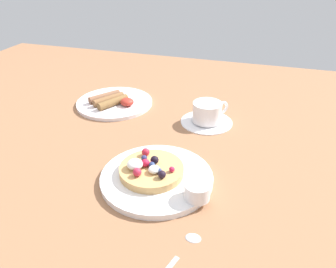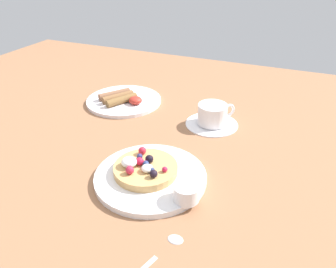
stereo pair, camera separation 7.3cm
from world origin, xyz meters
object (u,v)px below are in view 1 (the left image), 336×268
at_px(coffee_saucer, 206,122).
at_px(coffee_cup, 208,112).
at_px(teaspoon, 181,252).
at_px(pancake_plate, 157,178).
at_px(syrup_ramekin, 197,191).
at_px(breakfast_plate, 115,103).

distance_m(coffee_saucer, coffee_cup, 0.03).
relative_size(coffee_cup, teaspoon, 0.63).
xyz_separation_m(pancake_plate, coffee_saucer, (0.05, 0.29, -0.00)).
height_order(coffee_saucer, coffee_cup, coffee_cup).
bearing_deg(coffee_saucer, syrup_ramekin, -82.22).
distance_m(syrup_ramekin, breakfast_plate, 0.52).
relative_size(syrup_ramekin, teaspoon, 0.34).
bearing_deg(coffee_cup, pancake_plate, -100.28).
height_order(pancake_plate, breakfast_plate, pancake_plate).
bearing_deg(syrup_ramekin, breakfast_plate, 133.35).
distance_m(coffee_cup, teaspoon, 0.47).
bearing_deg(teaspoon, coffee_cup, 95.80).
height_order(syrup_ramekin, breakfast_plate, syrup_ramekin).
height_order(coffee_saucer, teaspoon, same).
bearing_deg(teaspoon, pancake_plate, 120.49).
distance_m(pancake_plate, coffee_cup, 0.30).
relative_size(pancake_plate, coffee_saucer, 1.64).
xyz_separation_m(coffee_saucer, coffee_cup, (0.00, 0.00, 0.03)).
bearing_deg(breakfast_plate, coffee_cup, -6.48).
xyz_separation_m(syrup_ramekin, breakfast_plate, (-0.35, 0.37, -0.03)).
xyz_separation_m(breakfast_plate, coffee_saucer, (0.31, -0.04, -0.00)).
bearing_deg(coffee_saucer, teaspoon, -84.05).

